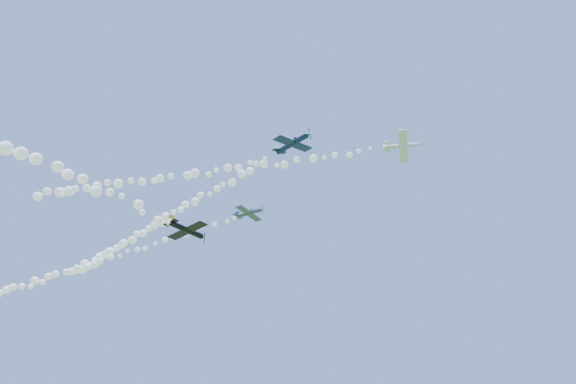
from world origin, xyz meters
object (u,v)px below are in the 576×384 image
Objects in this scene: plane_grey at (249,213)px; plane_black at (187,230)px; plane_white at (403,146)px; plane_navy at (293,143)px.

plane_grey is 0.87× the size of plane_black.
plane_grey reaches higher than plane_black.
plane_navy is at bearing -156.91° from plane_white.
plane_black is (-15.77, -5.36, -12.54)m from plane_navy.
plane_navy is 20.85m from plane_black.
plane_white reaches higher than plane_navy.
plane_navy is at bearing -34.00° from plane_grey.
plane_white is 0.94× the size of plane_grey.
plane_black is at bearing -93.55° from plane_grey.
plane_white is at bearing 54.41° from plane_navy.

